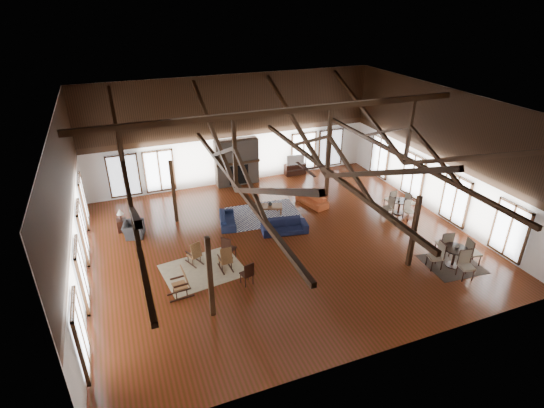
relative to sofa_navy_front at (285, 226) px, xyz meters
name	(u,v)px	position (x,y,z in m)	size (l,w,h in m)	color
floor	(282,241)	(-0.38, -0.67, -0.30)	(16.00, 16.00, 0.00)	maroon
ceiling	(284,105)	(-0.38, -0.67, 5.70)	(16.00, 14.00, 0.02)	black
wall_back	(234,131)	(-0.38, 6.33, 2.70)	(16.00, 0.02, 6.00)	white
wall_front	(383,274)	(-0.38, -7.67, 2.70)	(16.00, 0.02, 6.00)	white
wall_left	(70,211)	(-8.38, -0.67, 2.70)	(0.02, 14.00, 6.00)	white
wall_right	(441,154)	(7.62, -0.67, 2.70)	(0.02, 14.00, 6.00)	white
roof_truss	(284,154)	(-0.38, -0.67, 3.73)	(15.60, 14.07, 3.14)	black
post_grid	(283,210)	(-0.38, -0.67, 1.22)	(8.16, 7.16, 3.05)	black
fireplace	(237,162)	(-0.38, 6.00, 0.99)	(2.50, 0.69, 2.60)	#6B5F52
ceiling_fan	(305,168)	(0.12, -1.67, 3.43)	(1.60, 1.60, 0.75)	black
sofa_navy_front	(285,226)	(0.00, 0.00, 0.00)	(2.08, 0.81, 0.61)	#141A39
sofa_navy_left	(228,219)	(-2.20, 1.64, -0.05)	(0.69, 1.77, 0.52)	#182142
sofa_orange	(312,199)	(2.40, 2.09, -0.03)	(0.72, 1.85, 0.54)	#B14922
coffee_table	(269,207)	(-0.09, 1.79, 0.14)	(1.46, 1.05, 0.50)	brown
vase	(270,203)	(0.00, 1.83, 0.30)	(0.20, 0.20, 0.21)	#B2B2B2
armchair	(134,229)	(-6.39, 2.15, 0.01)	(0.85, 0.97, 0.63)	#29282B
side_table_lamp	(122,223)	(-6.84, 2.79, 0.11)	(0.43, 0.43, 1.10)	black
rocking_chair_a	(195,254)	(-4.29, -1.02, 0.17)	(0.67, 0.87, 1.00)	olive
rocking_chair_b	(226,259)	(-3.26, -1.86, 0.18)	(0.48, 0.82, 1.04)	olive
rocking_chair_c	(182,283)	(-5.12, -2.78, 0.24)	(0.93, 0.55, 1.15)	olive
side_chair_a	(228,247)	(-3.00, -1.22, 0.32)	(0.64, 0.64, 1.07)	black
side_chair_b	(248,272)	(-2.76, -3.07, 0.26)	(0.50, 0.50, 0.97)	black
cafe_table_near	(455,254)	(5.23, -4.85, 0.26)	(2.21, 2.21, 1.13)	black
cafe_table_far	(399,204)	(5.94, -0.34, 0.18)	(1.88, 1.88, 0.97)	black
cup_near	(457,247)	(5.29, -4.84, 0.57)	(0.14, 0.14, 0.11)	#B2B2B2
cup_far	(399,200)	(5.88, -0.34, 0.45)	(0.14, 0.14, 0.11)	#B2B2B2
tv_console	(295,169)	(3.22, 6.08, 0.01)	(1.26, 0.47, 0.63)	black
television	(295,159)	(3.20, 6.08, 0.63)	(1.06, 0.14, 0.61)	#B2B2B2
rug_tan	(203,270)	(-4.12, -1.55, -0.30)	(3.00, 2.36, 0.01)	tan
rug_navy	(264,214)	(-0.28, 1.92, -0.30)	(3.44, 2.58, 0.01)	#1A224A
rug_dark	(452,264)	(5.29, -4.78, -0.30)	(2.11, 1.92, 0.01)	black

